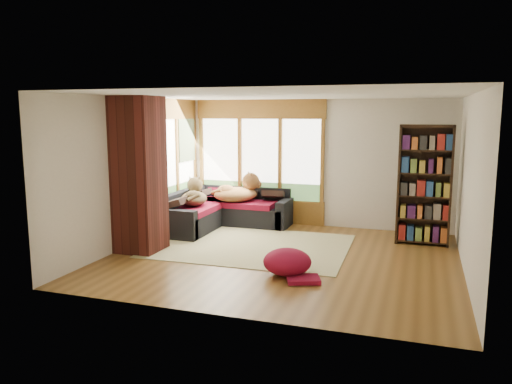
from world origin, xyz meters
The scene contains 17 objects.
floor centered at (0.00, 0.00, 0.00)m, with size 5.50×5.50×0.00m, color brown.
ceiling centered at (0.00, 0.00, 2.60)m, with size 5.50×5.50×0.00m, color white.
wall_back centered at (0.00, 2.50, 1.30)m, with size 5.50×0.04×2.60m, color silver.
wall_front centered at (0.00, -2.50, 1.30)m, with size 5.50×0.04×2.60m, color silver.
wall_left centered at (-2.75, 0.00, 1.30)m, with size 0.04×5.00×2.60m, color silver.
wall_right centered at (2.75, 0.00, 1.30)m, with size 0.04×5.00×2.60m, color silver.
windows_back centered at (-1.20, 2.47, 1.35)m, with size 2.82×0.10×1.90m.
windows_left centered at (-2.72, 1.20, 1.35)m, with size 0.10×2.62×1.90m.
roller_blind centered at (-2.69, 2.03, 1.75)m, with size 0.03×0.72×0.90m, color #647954.
brick_chimney centered at (-2.40, -0.35, 1.30)m, with size 0.70×0.70×2.60m, color #471914.
sectional_sofa centered at (-1.95, 1.70, 0.30)m, with size 2.20×2.20×0.80m.
area_rug centered at (-0.70, 0.50, 0.01)m, with size 3.34×2.56×0.01m, color #EEEAB9.
bookshelf centered at (2.14, 1.60, 1.06)m, with size 0.91×0.30×2.13m.
pouf centered at (0.30, -0.81, 0.20)m, with size 0.70×0.70×0.38m, color maroon.
dog_tan centered at (-1.48, 1.96, 0.80)m, with size 1.07×0.96×0.52m.
dog_brindle centered at (-2.21, 1.36, 0.77)m, with size 0.77×0.94×0.46m.
throw_pillows centered at (-1.92, 1.85, 0.77)m, with size 1.98×1.68×0.45m.
Camera 1 is at (2.09, -7.57, 2.33)m, focal length 35.00 mm.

